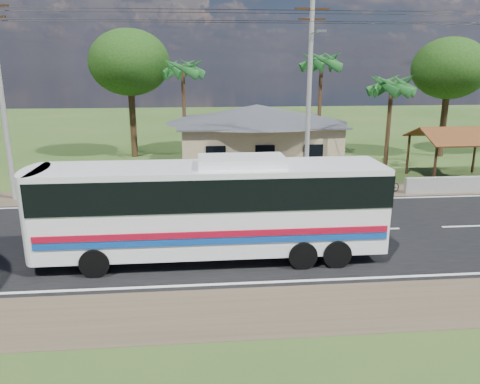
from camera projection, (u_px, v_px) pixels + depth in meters
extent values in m
plane|color=#2D4E1B|center=(271.00, 233.00, 20.23)|extent=(120.00, 120.00, 0.00)
cube|color=black|center=(271.00, 233.00, 20.23)|extent=(120.00, 10.00, 0.02)
cube|color=brown|center=(253.00, 193.00, 26.47)|extent=(120.00, 3.00, 0.01)
cube|color=brown|center=(305.00, 309.00, 13.99)|extent=(120.00, 3.00, 0.01)
cube|color=silver|center=(257.00, 202.00, 24.74)|extent=(120.00, 0.15, 0.01)
cube|color=silver|center=(293.00, 281.00, 15.72)|extent=(120.00, 0.15, 0.01)
cube|color=silver|center=(271.00, 232.00, 20.23)|extent=(120.00, 0.15, 0.01)
cube|color=tan|center=(257.00, 145.00, 32.37)|extent=(10.00, 8.00, 3.20)
cube|color=#4C4F54|center=(257.00, 121.00, 31.93)|extent=(10.60, 8.60, 0.10)
pyramid|color=#4C4F54|center=(257.00, 104.00, 31.62)|extent=(12.40, 10.00, 1.20)
cube|color=black|center=(216.00, 156.00, 28.22)|extent=(1.20, 0.08, 1.20)
cube|color=black|center=(265.00, 155.00, 28.49)|extent=(1.20, 0.08, 1.20)
cube|color=black|center=(313.00, 154.00, 28.75)|extent=(1.20, 0.08, 1.20)
cylinder|color=#321D12|center=(435.00, 166.00, 27.26)|extent=(0.16, 0.16, 2.60)
cylinder|color=#321D12|center=(408.00, 154.00, 30.72)|extent=(0.16, 0.16, 2.60)
cylinder|color=#321D12|center=(474.00, 153.00, 31.12)|extent=(0.16, 0.16, 2.60)
cube|color=brown|center=(469.00, 136.00, 27.71)|extent=(5.20, 2.28, 0.90)
cube|color=brown|center=(450.00, 131.00, 29.82)|extent=(5.20, 2.28, 0.90)
cube|color=#321D12|center=(460.00, 128.00, 28.67)|extent=(5.20, 0.12, 0.12)
cube|color=#9E9E99|center=(465.00, 184.00, 26.55)|extent=(7.00, 0.30, 0.90)
cylinder|color=#9E9E99|center=(1.00, 96.00, 23.86)|extent=(0.26, 0.26, 11.00)
cylinder|color=#9E9E99|center=(309.00, 94.00, 25.27)|extent=(0.26, 0.26, 11.00)
cube|color=#321D12|center=(312.00, 9.00, 24.12)|extent=(1.80, 0.12, 0.12)
cube|color=#321D12|center=(312.00, 19.00, 24.26)|extent=(1.40, 0.10, 0.10)
cylinder|color=gray|center=(316.00, 32.00, 23.48)|extent=(0.08, 2.00, 0.08)
cube|color=gray|center=(321.00, 31.00, 22.52)|extent=(0.50, 0.18, 0.12)
cylinder|color=black|center=(156.00, 12.00, 23.47)|extent=(16.00, 0.02, 0.02)
cylinder|color=black|center=(451.00, 14.00, 24.84)|extent=(15.00, 0.02, 0.02)
cylinder|color=#47301E|center=(388.00, 127.00, 30.83)|extent=(0.28, 0.28, 6.00)
cylinder|color=#47301E|center=(319.00, 110.00, 34.64)|extent=(0.28, 0.28, 7.50)
cylinder|color=#47301E|center=(184.00, 114.00, 34.30)|extent=(0.28, 0.28, 7.00)
cylinder|color=#47301E|center=(133.00, 118.00, 36.01)|extent=(0.50, 0.50, 5.95)
ellipsoid|color=#14360E|center=(129.00, 62.00, 34.89)|extent=(6.00, 6.00, 4.92)
cylinder|color=#47301E|center=(444.00, 120.00, 36.26)|extent=(0.50, 0.50, 5.60)
ellipsoid|color=#14360E|center=(450.00, 68.00, 35.21)|extent=(5.60, 5.60, 4.59)
cube|color=white|center=(213.00, 207.00, 17.10)|extent=(12.40, 2.59, 3.10)
cube|color=black|center=(213.00, 187.00, 16.90)|extent=(12.45, 2.65, 1.14)
cube|color=black|center=(37.00, 201.00, 16.44)|extent=(0.13, 2.38, 1.86)
cube|color=#A30A22|center=(215.00, 234.00, 16.00)|extent=(12.19, 0.05, 0.23)
cube|color=#0E3F9A|center=(215.00, 241.00, 16.06)|extent=(12.19, 0.05, 0.23)
cube|color=white|center=(242.00, 161.00, 16.74)|extent=(3.10, 1.66, 0.31)
cylinder|color=black|center=(95.00, 262.00, 15.99)|extent=(1.03, 0.36, 1.03)
cylinder|color=black|center=(107.00, 238.00, 18.27)|extent=(1.03, 0.36, 1.03)
cylinder|color=black|center=(302.00, 255.00, 16.64)|extent=(1.03, 0.36, 1.03)
cylinder|color=black|center=(289.00, 232.00, 18.92)|extent=(1.03, 0.36, 1.03)
cylinder|color=black|center=(336.00, 253.00, 16.75)|extent=(1.03, 0.36, 1.03)
cylinder|color=black|center=(319.00, 231.00, 19.03)|extent=(1.03, 0.36, 1.03)
imported|color=black|center=(386.00, 185.00, 26.49)|extent=(1.65, 0.78, 0.84)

